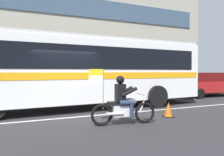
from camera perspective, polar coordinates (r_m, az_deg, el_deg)
name	(u,v)px	position (r m, az deg, el deg)	size (l,w,h in m)	color
ground_plane	(67,115)	(9.08, -11.42, -9.18)	(60.00, 60.00, 0.00)	#2B2B2D
sidewalk_curb	(47,99)	(14.03, -16.20, -5.09)	(28.00, 3.80, 0.15)	gray
lane_center_stripe	(71,117)	(8.51, -10.49, -9.88)	(26.60, 0.14, 0.01)	silver
office_building_facade	(42,30)	(16.45, -17.52, 11.56)	(28.00, 0.89, 9.10)	gray
transit_bus	(83,68)	(10.35, -7.29, 2.64)	(11.96, 3.09, 3.22)	white
motorcycle_with_rider	(123,104)	(7.19, 2.84, -6.61)	(2.17, 0.70, 1.78)	black
parked_hatchback_downstreet	(205,84)	(16.62, 22.61, -1.43)	(4.51, 1.97, 1.64)	maroon
fire_hydrant	(83,91)	(13.52, -7.35, -3.40)	(0.22, 0.30, 0.75)	#4C8C3F
traffic_cone	(168,110)	(8.69, 14.18, -7.95)	(0.36, 0.36, 0.55)	#EA590F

